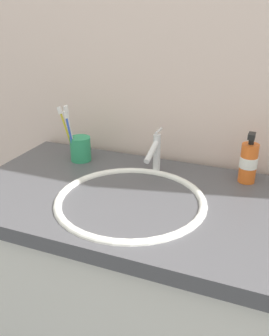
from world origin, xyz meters
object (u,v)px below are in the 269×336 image
object	(u,v)px
toothbrush_blue	(70,133)
toothbrush_white	(70,130)
toothbrush_yellow	(66,130)
toothbrush_cup	(81,149)
faucet	(155,152)
toothbrush_green	(70,132)
soap_dispenser	(248,162)

from	to	relation	value
toothbrush_blue	toothbrush_white	size ratio (longest dim) A/B	0.91
toothbrush_yellow	toothbrush_white	xyz separation A→B (m)	(0.03, -0.02, 0.01)
toothbrush_cup	faucet	bearing A→B (deg)	-0.64
toothbrush_green	toothbrush_blue	xyz separation A→B (m)	(0.01, -0.02, 0.00)
faucet	toothbrush_cup	world-z (taller)	faucet
toothbrush_cup	toothbrush_white	size ratio (longest dim) A/B	0.43
soap_dispenser	toothbrush_cup	bearing A→B (deg)	-175.80
toothbrush_yellow	toothbrush_blue	world-z (taller)	toothbrush_yellow
faucet	toothbrush_blue	world-z (taller)	toothbrush_blue
toothbrush_cup	toothbrush_green	bearing A→B (deg)	-147.01
toothbrush_yellow	toothbrush_green	size ratio (longest dim) A/B	1.04
faucet	toothbrush_white	xyz separation A→B (m)	(-0.30, -0.03, 0.04)
toothbrush_yellow	toothbrush_green	distance (m)	0.02
toothbrush_blue	soap_dispenser	size ratio (longest dim) A/B	1.12
faucet	toothbrush_green	world-z (taller)	toothbrush_green
toothbrush_cup	toothbrush_green	world-z (taller)	toothbrush_green
toothbrush_cup	toothbrush_white	xyz separation A→B (m)	(-0.02, -0.03, 0.08)
toothbrush_white	toothbrush_yellow	bearing A→B (deg)	145.53
toothbrush_cup	soap_dispenser	size ratio (longest dim) A/B	0.53
toothbrush_green	faucet	bearing A→B (deg)	2.71
toothbrush_cup	toothbrush_yellow	size ratio (longest dim) A/B	0.46
toothbrush_white	toothbrush_green	bearing A→B (deg)	128.21
faucet	toothbrush_yellow	bearing A→B (deg)	-178.88
toothbrush_white	soap_dispenser	bearing A→B (deg)	6.88
faucet	toothbrush_white	bearing A→B (deg)	-175.05
faucet	toothbrush_green	xyz separation A→B (m)	(-0.30, -0.01, 0.03)
toothbrush_white	toothbrush_cup	bearing A→B (deg)	57.61
faucet	toothbrush_blue	bearing A→B (deg)	-174.29
toothbrush_green	toothbrush_blue	distance (m)	0.02
toothbrush_yellow	toothbrush_blue	size ratio (longest dim) A/B	1.02
toothbrush_yellow	toothbrush_blue	distance (m)	0.04
faucet	toothbrush_white	size ratio (longest dim) A/B	0.70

